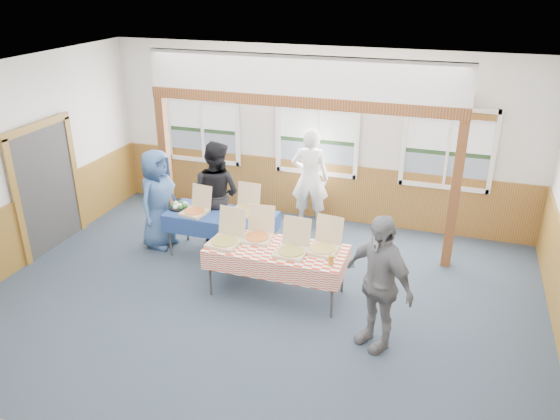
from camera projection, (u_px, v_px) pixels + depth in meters
The scene contains 27 objects.
floor at pixel (250, 314), 7.58m from camera, with size 8.00×8.00×0.00m, color #2B3947.
ceiling at pixel (244, 82), 6.28m from camera, with size 8.00×8.00×0.00m, color white.
wall_back at pixel (318, 136), 9.97m from camera, with size 8.00×8.00×0.00m, color silver.
wall_front at pixel (69, 397), 3.89m from camera, with size 8.00×8.00×0.00m, color silver.
wainscot_back at pixel (316, 190), 10.37m from camera, with size 7.98×0.05×1.10m, color brown.
wainscot_left at pixel (12, 238), 8.50m from camera, with size 0.05×6.98×1.10m, color brown.
cased_opening at pixel (47, 189), 9.07m from camera, with size 0.06×1.30×2.10m, color #333333.
window_left at pixel (202, 122), 10.56m from camera, with size 1.56×0.10×1.46m.
window_mid at pixel (317, 132), 9.90m from camera, with size 1.56×0.10×1.46m.
window_right at pixel (448, 144), 9.24m from camera, with size 1.56×0.10×1.46m.
post_left at pixel (166, 163), 9.81m from camera, with size 0.15×0.15×2.40m, color #592F13.
post_right at pixel (455, 196), 8.37m from camera, with size 0.15×0.15×2.40m, color #592F13.
cross_beam at pixel (300, 101), 8.57m from camera, with size 5.15×0.18×0.18m, color #592F13.
table_left at pixel (221, 217), 8.89m from camera, with size 1.91×1.21×0.76m.
table_right at pixel (277, 251), 7.79m from camera, with size 2.10×1.18×0.76m.
pizza_box_a at pixel (196, 209), 8.86m from camera, with size 0.44×0.51×0.41m.
pizza_box_b at pixel (245, 209), 8.88m from camera, with size 0.41×0.49×0.43m.
pizza_box_c at pixel (226, 239), 7.87m from camera, with size 0.48×0.56×0.47m.
pizza_box_d at pixel (258, 234), 8.01m from camera, with size 0.45×0.53×0.44m.
pizza_box_e at pixel (292, 249), 7.60m from camera, with size 0.43×0.51×0.45m.
pizza_box_f at pixel (324, 246), 7.68m from camera, with size 0.46×0.54×0.44m.
veggie_tray at pixel (180, 206), 9.07m from camera, with size 0.37×0.37×0.09m.
drink_glass at pixel (331, 261), 7.28m from camera, with size 0.07×0.07×0.15m, color #A6751B.
woman_white at pixel (310, 178), 9.85m from camera, with size 0.68×0.45×1.86m, color white.
woman_black at pixel (216, 194), 9.21m from camera, with size 0.89×0.69×1.83m, color black.
man_blue at pixel (158, 199), 9.16m from camera, with size 0.84×0.55×1.72m, color #375789.
person_grey at pixel (378, 282), 6.64m from camera, with size 1.05×0.44×1.80m, color slate.
Camera 1 is at (2.38, -5.89, 4.40)m, focal length 35.00 mm.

